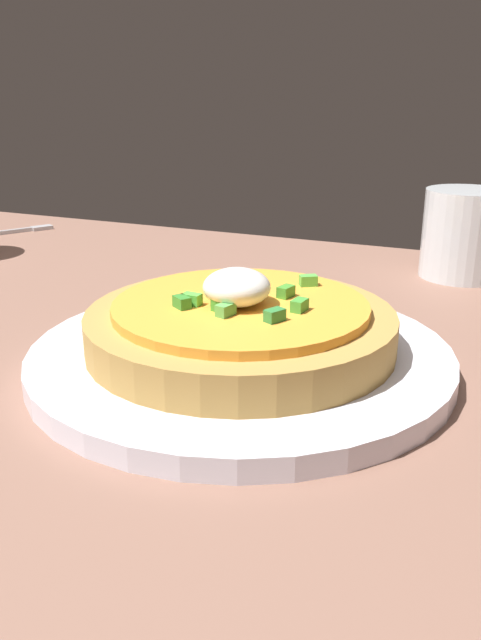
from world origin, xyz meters
The scene contains 5 objects.
dining_table centered at (0.00, 0.00, 1.73)cm, with size 124.37×67.60×3.46cm, color #805A4B.
plate centered at (-2.48, -7.02, 4.23)cm, with size 29.71×29.71×1.54cm, color white.
pizza centered at (-2.48, -7.05, 6.69)cm, with size 21.59×21.59×5.84cm.
cup_near centered at (9.42, 23.59, 7.48)cm, with size 8.38×8.38×9.04cm.
fork centered at (-48.09, 22.59, 3.71)cm, with size 6.89×10.43×0.50cm.
Camera 1 is at (14.48, -46.70, 22.50)cm, focal length 36.97 mm.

